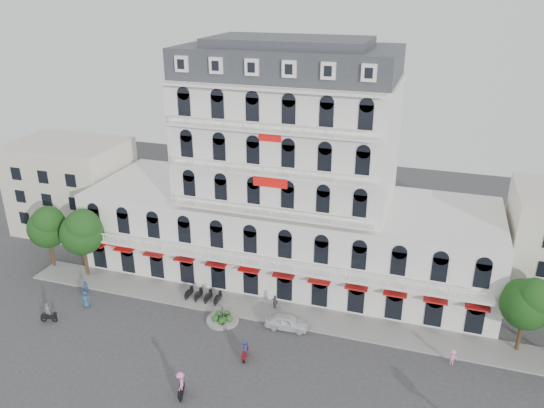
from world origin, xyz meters
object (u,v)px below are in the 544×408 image
at_px(rider_west, 48,314).
at_px(rider_east, 245,350).
at_px(parked_car, 287,322).
at_px(rider_center, 181,384).

distance_m(rider_west, rider_east, 20.23).
relative_size(parked_car, rider_west, 2.04).
height_order(rider_west, rider_center, rider_center).
bearing_deg(rider_east, rider_center, 142.11).
height_order(parked_car, rider_east, rider_east).
xyz_separation_m(rider_west, rider_east, (20.22, 0.71, 0.06)).
relative_size(parked_car, rider_east, 2.11).
relative_size(rider_west, rider_east, 1.03).
height_order(rider_west, rider_east, rider_west).
bearing_deg(parked_car, rider_east, 153.85).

